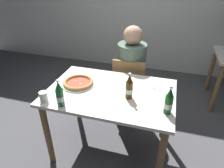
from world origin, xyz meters
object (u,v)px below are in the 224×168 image
object	(u,v)px
beer_bottle_center	(60,95)
paper_cup	(44,97)
beer_bottle_left	(129,88)
pizza_margherita_near	(78,83)
beer_bottle_right	(169,102)
chair_behind_table	(130,85)
napkin_with_cutlery	(160,85)
diner_seated	(131,76)
dining_table_main	(111,101)

from	to	relation	value
beer_bottle_center	paper_cup	bearing A→B (deg)	176.81
beer_bottle_left	beer_bottle_center	size ratio (longest dim) A/B	1.00
pizza_margherita_near	beer_bottle_right	world-z (taller)	beer_bottle_right
chair_behind_table	napkin_with_cutlery	xyz separation A→B (m)	(0.37, -0.37, 0.27)
pizza_margherita_near	paper_cup	xyz separation A→B (m)	(-0.17, -0.35, 0.03)
diner_seated	chair_behind_table	bearing A→B (deg)	-90.71
beer_bottle_left	beer_bottle_right	world-z (taller)	same
chair_behind_table	paper_cup	world-z (taller)	chair_behind_table
pizza_margherita_near	beer_bottle_center	world-z (taller)	beer_bottle_center
chair_behind_table	diner_seated	size ratio (longest dim) A/B	0.70
beer_bottle_left	beer_bottle_center	distance (m)	0.59
pizza_margherita_near	napkin_with_cutlery	world-z (taller)	pizza_margherita_near
beer_bottle_left	napkin_with_cutlery	size ratio (longest dim) A/B	1.11
dining_table_main	beer_bottle_center	world-z (taller)	beer_bottle_center
beer_bottle_right	napkin_with_cutlery	bearing A→B (deg)	102.36
diner_seated	dining_table_main	bearing A→B (deg)	-95.80
chair_behind_table	beer_bottle_right	bearing A→B (deg)	121.05
chair_behind_table	pizza_margherita_near	xyz separation A→B (m)	(-0.41, -0.58, 0.29)
diner_seated	beer_bottle_center	world-z (taller)	diner_seated
napkin_with_cutlery	chair_behind_table	bearing A→B (deg)	135.32
beer_bottle_center	dining_table_main	bearing A→B (deg)	44.33
diner_seated	beer_bottle_left	size ratio (longest dim) A/B	4.89
beer_bottle_right	beer_bottle_left	bearing A→B (deg)	160.51
beer_bottle_right	pizza_margherita_near	bearing A→B (deg)	166.78
paper_cup	chair_behind_table	bearing A→B (deg)	58.32
pizza_margherita_near	beer_bottle_left	distance (m)	0.54
chair_behind_table	beer_bottle_center	size ratio (longest dim) A/B	3.44
chair_behind_table	beer_bottle_center	world-z (taller)	beer_bottle_center
dining_table_main	pizza_margherita_near	bearing A→B (deg)	175.61
chair_behind_table	beer_bottle_center	xyz separation A→B (m)	(-0.41, -0.94, 0.37)
diner_seated	beer_bottle_right	world-z (taller)	diner_seated
beer_bottle_left	napkin_with_cutlery	distance (m)	0.40
dining_table_main	chair_behind_table	bearing A→B (deg)	83.79
dining_table_main	paper_cup	bearing A→B (deg)	-147.67
diner_seated	beer_bottle_right	size ratio (longest dim) A/B	4.89
pizza_margherita_near	dining_table_main	bearing A→B (deg)	-4.39
beer_bottle_left	paper_cup	xyz separation A→B (m)	(-0.70, -0.26, -0.06)
diner_seated	pizza_margherita_near	bearing A→B (deg)	-122.85
beer_bottle_center	napkin_with_cutlery	bearing A→B (deg)	36.28
dining_table_main	pizza_margherita_near	size ratio (longest dim) A/B	3.68
paper_cup	dining_table_main	bearing A→B (deg)	32.33
diner_seated	napkin_with_cutlery	distance (m)	0.59
chair_behind_table	beer_bottle_left	bearing A→B (deg)	100.90
beer_bottle_center	paper_cup	world-z (taller)	beer_bottle_center
dining_table_main	beer_bottle_center	distance (m)	0.52
beer_bottle_left	napkin_with_cutlery	xyz separation A→B (m)	(0.25, 0.30, -0.10)
napkin_with_cutlery	paper_cup	distance (m)	1.10
pizza_margherita_near	beer_bottle_left	bearing A→B (deg)	-8.99
diner_seated	paper_cup	distance (m)	1.16
beer_bottle_right	beer_bottle_center	bearing A→B (deg)	-170.09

